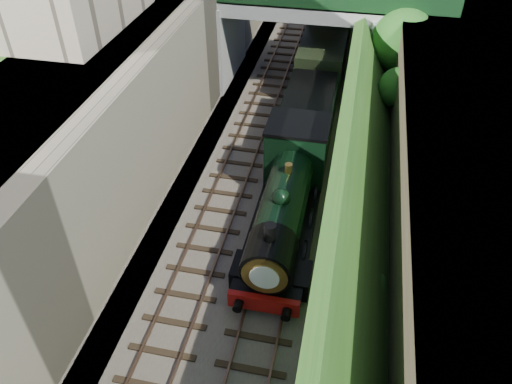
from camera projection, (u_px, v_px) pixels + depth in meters
name	position (u px, v px, depth m)	size (l,w,h in m)	color
trackbed	(294.00, 111.00, 31.08)	(10.00, 90.00, 0.20)	#473F38
retaining_wall	(206.00, 52.00, 29.83)	(1.00, 90.00, 7.00)	#756B56
street_plateau_left	(151.00, 47.00, 30.40)	(6.00, 90.00, 7.00)	#262628
street_plateau_right	(466.00, 82.00, 27.63)	(8.00, 90.00, 6.25)	#262628
embankment_slope	(381.00, 98.00, 27.05)	(4.29, 90.00, 6.36)	#1E4714
track_left	(263.00, 106.00, 31.32)	(2.50, 90.00, 0.20)	black
track_right	(314.00, 111.00, 30.80)	(2.50, 90.00, 0.20)	black
road_bridge	(322.00, 26.00, 31.46)	(16.00, 6.40, 7.25)	gray
tree	(405.00, 43.00, 28.01)	(3.60, 3.80, 6.60)	black
locomotive	(286.00, 200.00, 21.60)	(3.10, 10.22, 3.83)	black
tender	(308.00, 120.00, 27.36)	(2.70, 6.00, 3.05)	black
coach_front	(331.00, 28.00, 36.65)	(2.90, 18.00, 3.70)	black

